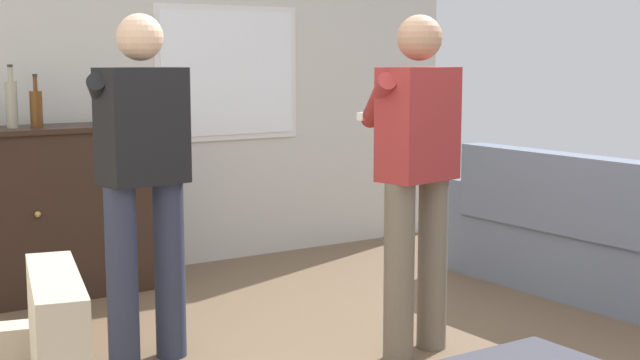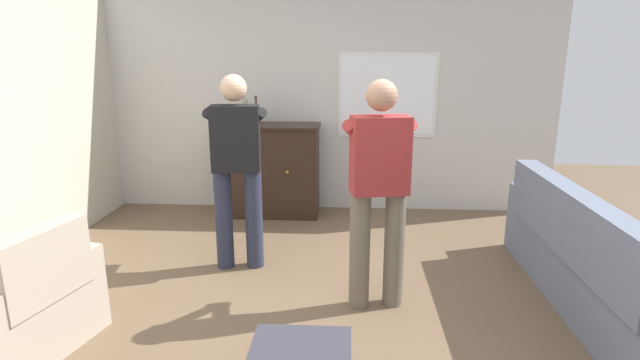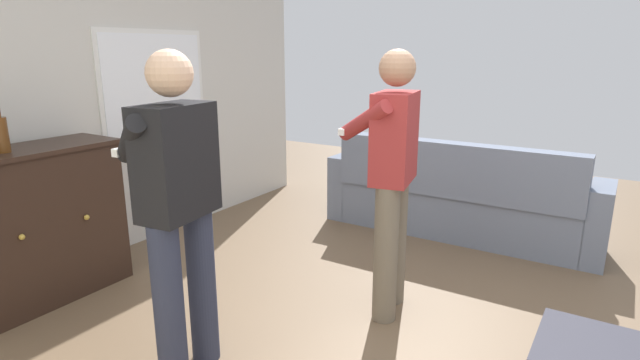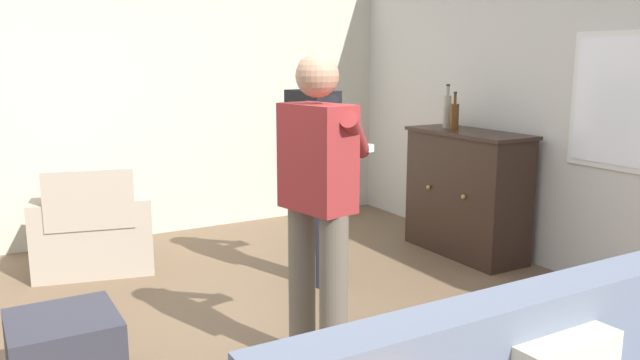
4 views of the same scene
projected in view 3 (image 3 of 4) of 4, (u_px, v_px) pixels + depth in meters
name	position (u px, v px, depth m)	size (l,w,h in m)	color
ground	(390.00, 351.00, 2.86)	(10.40, 10.40, 0.00)	brown
wall_back_with_window	(84.00, 86.00, 3.88)	(5.20, 0.15, 2.80)	beige
couch	(456.00, 200.00, 4.54)	(0.57, 2.47, 0.90)	slate
sideboard_cabinet	(37.00, 225.00, 3.35)	(1.12, 0.49, 1.06)	black
bottle_liquor_amber	(2.00, 134.00, 3.05)	(0.07, 0.07, 0.32)	#593314
person_standing_left	(177.00, 204.00, 2.45)	(0.55, 0.50, 1.68)	#282D42
person_standing_right	(392.00, 172.00, 3.09)	(0.55, 0.51, 1.68)	#6B6051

